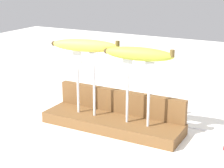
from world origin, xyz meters
The scene contains 8 objects.
ground_plane centered at (0.00, 0.00, 0.00)m, with size 3.00×3.00×0.00m, color silver.
wooden_board centered at (0.00, 0.00, 0.02)m, with size 0.40×0.12×0.03m, color brown.
board_backstop centered at (0.00, 0.05, 0.07)m, with size 0.40×0.02×0.07m, color brown.
fork_stand_left centered at (-0.08, -0.01, 0.14)m, with size 0.08×0.01×0.18m.
fork_stand_right centered at (0.08, -0.01, 0.14)m, with size 0.09×0.01×0.18m.
banana_raised_left centered at (-0.08, -0.01, 0.23)m, with size 0.20×0.07×0.04m.
banana_raised_right centered at (0.08, -0.01, 0.22)m, with size 0.19×0.06×0.04m.
fork_fallen_far centered at (0.19, 0.11, 0.00)m, with size 0.17×0.03×0.01m.
Camera 1 is at (0.46, -0.86, 0.43)m, focal length 59.86 mm.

